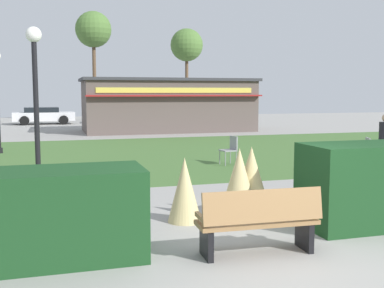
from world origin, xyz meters
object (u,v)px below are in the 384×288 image
(cafe_chair_west, at_px, (231,148))
(parked_car_east_slot, at_px, (180,113))
(tree_right_bg, at_px, (187,46))
(parked_car_west_slot, at_px, (43,115))
(tree_left_bg, at_px, (93,31))
(lamppost_mid, at_px, (35,87))
(cafe_chair_east, at_px, (364,150))
(food_kiosk, at_px, (168,105))
(park_bench, at_px, (259,221))
(parked_car_center_slot, at_px, (120,114))

(cafe_chair_west, bearing_deg, parked_car_east_slot, 79.09)
(parked_car_east_slot, xyz_separation_m, tree_right_bg, (1.88, 4.65, 5.60))
(parked_car_west_slot, height_order, tree_left_bg, tree_left_bg)
(parked_car_east_slot, distance_m, tree_right_bg, 7.52)
(lamppost_mid, distance_m, tree_left_bg, 27.43)
(parked_car_west_slot, bearing_deg, cafe_chair_east, -67.53)
(food_kiosk, bearing_deg, tree_left_bg, 105.50)
(park_bench, relative_size, cafe_chair_east, 1.93)
(tree_right_bg, bearing_deg, park_bench, -104.25)
(lamppost_mid, height_order, cafe_chair_west, lamppost_mid)
(park_bench, xyz_separation_m, parked_car_west_slot, (-3.28, 29.43, 0.16))
(lamppost_mid, xyz_separation_m, tree_right_bg, (11.69, 28.29, 3.86))
(cafe_chair_west, height_order, parked_car_center_slot, parked_car_center_slot)
(cafe_chair_east, height_order, parked_car_center_slot, parked_car_center_slot)
(lamppost_mid, xyz_separation_m, cafe_chair_east, (9.33, 0.49, -1.85))
(lamppost_mid, xyz_separation_m, tree_left_bg, (3.67, 26.77, 4.68))
(parked_car_west_slot, xyz_separation_m, parked_car_center_slot, (5.45, 0.00, 0.00))
(tree_right_bg, bearing_deg, parked_car_east_slot, -111.96)
(cafe_chair_west, bearing_deg, lamppost_mid, -159.74)
(cafe_chair_west, bearing_deg, tree_right_bg, 77.04)
(parked_car_center_slot, relative_size, tree_right_bg, 0.56)
(food_kiosk, relative_size, parked_car_west_slot, 2.31)
(tree_left_bg, bearing_deg, tree_right_bg, 10.72)
(lamppost_mid, height_order, parked_car_center_slot, lamppost_mid)
(lamppost_mid, relative_size, food_kiosk, 0.38)
(parked_car_west_slot, relative_size, tree_left_bg, 0.50)
(park_bench, relative_size, tree_right_bg, 0.22)
(cafe_chair_east, xyz_separation_m, tree_right_bg, (2.35, 27.80, 5.71))
(tree_left_bg, relative_size, tree_right_bg, 1.11)
(park_bench, xyz_separation_m, food_kiosk, (3.83, 21.07, 1.05))
(park_bench, height_order, tree_left_bg, tree_left_bg)
(food_kiosk, bearing_deg, parked_car_east_slot, 70.53)
(food_kiosk, relative_size, parked_car_east_slot, 2.30)
(food_kiosk, distance_m, parked_car_east_slot, 8.91)
(park_bench, distance_m, parked_car_west_slot, 29.61)
(lamppost_mid, relative_size, parked_car_west_slot, 0.87)
(park_bench, height_order, parked_car_center_slot, parked_car_center_slot)
(parked_car_east_slot, height_order, tree_left_bg, tree_left_bg)
(food_kiosk, bearing_deg, cafe_chair_west, -95.20)
(park_bench, bearing_deg, lamppost_mid, 117.66)
(cafe_chair_west, bearing_deg, tree_left_bg, 94.60)
(lamppost_mid, distance_m, parked_car_east_slot, 25.65)
(food_kiosk, xyz_separation_m, cafe_chair_west, (-1.20, -13.20, -1.00))
(cafe_chair_west, xyz_separation_m, parked_car_west_slot, (-5.90, 21.55, 0.12))
(cafe_chair_west, relative_size, parked_car_east_slot, 0.21)
(parked_car_center_slot, relative_size, parked_car_east_slot, 1.00)
(cafe_chair_east, xyz_separation_m, parked_car_east_slot, (0.48, 23.15, 0.12))
(food_kiosk, relative_size, tree_right_bg, 1.28)
(food_kiosk, height_order, parked_car_west_slot, food_kiosk)
(parked_car_west_slot, bearing_deg, parked_car_east_slot, -0.00)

